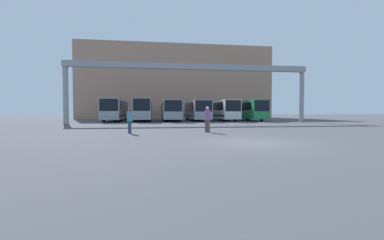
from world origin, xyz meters
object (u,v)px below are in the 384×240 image
bus_slot_1 (143,109)px  bus_slot_2 (171,109)px  bus_slot_4 (223,109)px  bus_slot_5 (247,109)px  bus_slot_3 (197,109)px  pedestrian_mid_right (207,119)px  bus_slot_0 (116,109)px  pedestrian_near_right (130,120)px

bus_slot_1 → bus_slot_2: bus_slot_1 is taller
bus_slot_4 → bus_slot_5: 4.17m
bus_slot_3 → pedestrian_mid_right: bearing=-97.5°
bus_slot_2 → bus_slot_4: 8.34m
bus_slot_0 → bus_slot_4: (16.67, -0.15, -0.04)m
bus_slot_2 → pedestrian_near_right: (-4.14, -22.73, -0.88)m
bus_slot_1 → bus_slot_3: bearing=2.6°
bus_slot_5 → bus_slot_4: bearing=-179.7°
bus_slot_2 → bus_slot_4: (8.33, -0.24, 0.03)m
pedestrian_near_right → bus_slot_3: bearing=141.6°
bus_slot_3 → pedestrian_mid_right: 22.76m
bus_slot_5 → bus_slot_0: bearing=179.6°
bus_slot_3 → bus_slot_4: bearing=-4.2°
bus_slot_3 → pedestrian_near_right: size_ratio=7.00×
bus_slot_5 → pedestrian_mid_right: (-11.30, -22.27, -0.84)m
bus_slot_2 → pedestrian_mid_right: bus_slot_2 is taller
bus_slot_0 → bus_slot_4: size_ratio=1.03×
bus_slot_0 → pedestrian_near_right: bearing=-79.5°
bus_slot_0 → pedestrian_mid_right: 24.36m
bus_slot_1 → pedestrian_mid_right: size_ratio=6.14×
bus_slot_5 → pedestrian_near_right: bearing=-126.5°
bus_slot_1 → pedestrian_mid_right: bearing=-76.4°
bus_slot_2 → pedestrian_mid_right: bearing=-86.9°
bus_slot_1 → bus_slot_5: bus_slot_1 is taller
pedestrian_near_right → bus_slot_4: bearing=132.6°
bus_slot_3 → bus_slot_0: bearing=-179.3°
bus_slot_3 → bus_slot_5: bus_slot_5 is taller
bus_slot_4 → pedestrian_near_right: 25.73m
bus_slot_3 → bus_slot_4: 4.18m
bus_slot_2 → pedestrian_near_right: size_ratio=6.93×
bus_slot_3 → pedestrian_near_right: bearing=-110.0°
bus_slot_2 → bus_slot_0: bearing=-179.4°
bus_slot_1 → pedestrian_near_right: (0.03, -22.41, -0.98)m
bus_slot_5 → pedestrian_near_right: bus_slot_5 is taller
bus_slot_1 → bus_slot_3: size_ratio=0.94×
bus_slot_1 → pedestrian_near_right: 22.43m
bus_slot_0 → pedestrian_mid_right: size_ratio=6.39×
bus_slot_0 → bus_slot_3: 12.50m
bus_slot_5 → pedestrian_near_right: (-16.64, -22.51, -0.90)m
pedestrian_near_right → bus_slot_5: bearing=125.1°
bus_slot_4 → bus_slot_5: bearing=0.3°
bus_slot_2 → bus_slot_5: (12.50, -0.22, 0.02)m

